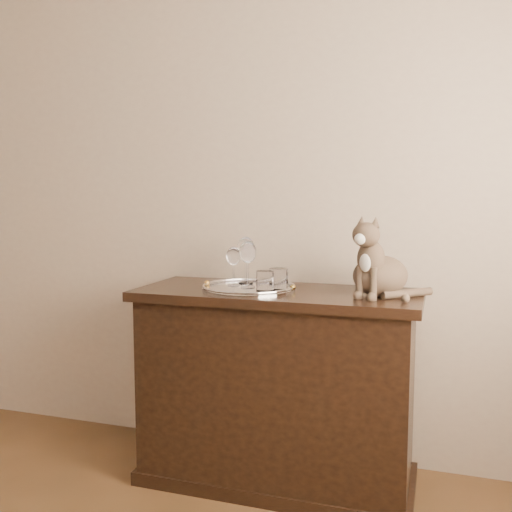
{
  "coord_description": "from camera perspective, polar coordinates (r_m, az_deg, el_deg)",
  "views": [
    {
      "loc": [
        1.26,
        -0.36,
        1.25
      ],
      "look_at": [
        0.5,
        1.95,
        0.99
      ],
      "focal_mm": 40.0,
      "sensor_mm": 36.0,
      "label": 1
    }
  ],
  "objects": [
    {
      "name": "wall_back",
      "position": [
        2.9,
        -7.66,
        7.97
      ],
      "size": [
        4.0,
        0.1,
        2.7
      ],
      "primitive_type": "cube",
      "color": "tan",
      "rests_on": "ground"
    },
    {
      "name": "sideboard",
      "position": [
        2.53,
        2.11,
        -12.97
      ],
      "size": [
        1.2,
        0.5,
        0.85
      ],
      "primitive_type": null,
      "color": "black",
      "rests_on": "ground"
    },
    {
      "name": "tray",
      "position": [
        2.45,
        -0.71,
        -3.25
      ],
      "size": [
        0.4,
        0.4,
        0.01
      ],
      "primitive_type": "cylinder",
      "color": "silver",
      "rests_on": "sideboard"
    },
    {
      "name": "wine_glass_a",
      "position": [
        2.5,
        -2.27,
        -1.02
      ],
      "size": [
        0.06,
        0.06,
        0.17
      ],
      "primitive_type": null,
      "color": "white",
      "rests_on": "tray"
    },
    {
      "name": "wine_glass_b",
      "position": [
        2.55,
        -1.03,
        -0.43
      ],
      "size": [
        0.08,
        0.08,
        0.21
      ],
      "primitive_type": null,
      "color": "white",
      "rests_on": "tray"
    },
    {
      "name": "wine_glass_d",
      "position": [
        2.44,
        -0.83,
        -0.83
      ],
      "size": [
        0.08,
        0.08,
        0.2
      ],
      "primitive_type": null,
      "color": "white",
      "rests_on": "tray"
    },
    {
      "name": "tumbler_a",
      "position": [
        2.35,
        0.91,
        -2.51
      ],
      "size": [
        0.07,
        0.07,
        0.08
      ],
      "primitive_type": "cylinder",
      "color": "silver",
      "rests_on": "tray"
    },
    {
      "name": "tumbler_c",
      "position": [
        2.39,
        2.28,
        -2.32
      ],
      "size": [
        0.08,
        0.08,
        0.09
      ],
      "primitive_type": "cylinder",
      "color": "silver",
      "rests_on": "tray"
    },
    {
      "name": "cat",
      "position": [
        2.33,
        12.37,
        0.03
      ],
      "size": [
        0.41,
        0.4,
        0.32
      ],
      "primitive_type": null,
      "rotation": [
        0.0,
        0.0,
        -0.38
      ],
      "color": "#48392B",
      "rests_on": "sideboard"
    }
  ]
}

